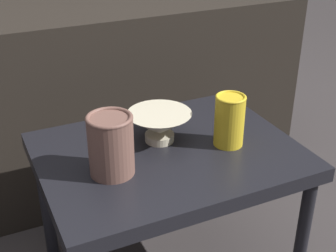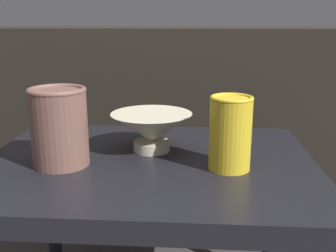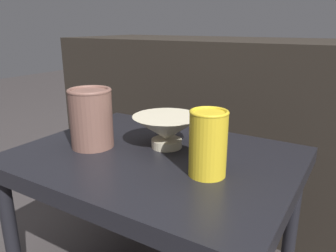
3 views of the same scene
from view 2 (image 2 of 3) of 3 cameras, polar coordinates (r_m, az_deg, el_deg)
name	(u,v)px [view 2 (image 2 of 3)]	position (r m, az deg, el deg)	size (l,w,h in m)	color
table	(149,181)	(0.82, -2.75, -7.93)	(0.67, 0.51, 0.43)	black
couch_backdrop	(169,123)	(1.42, 0.19, 0.40)	(1.47, 0.50, 0.68)	black
bowl	(153,129)	(0.84, -2.19, -0.39)	(0.17, 0.17, 0.08)	beige
vase_textured_left	(59,126)	(0.78, -15.52, 0.05)	(0.11, 0.11, 0.15)	brown
vase_colorful_right	(230,132)	(0.74, 9.03, -0.88)	(0.08, 0.08, 0.14)	gold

